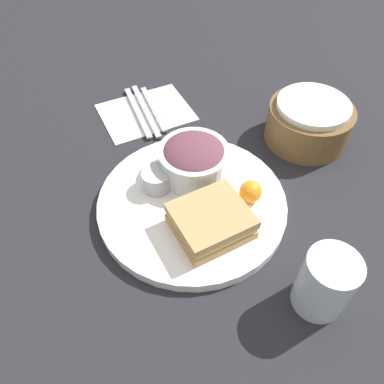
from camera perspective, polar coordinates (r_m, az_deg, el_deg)
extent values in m
plane|color=#232328|center=(0.65, 0.00, -2.24)|extent=(4.00, 4.00, 0.00)
cylinder|color=white|center=(0.65, 0.00, -1.71)|extent=(0.32, 0.32, 0.02)
cube|color=tan|center=(0.59, 2.70, -5.25)|extent=(0.11, 0.12, 0.02)
cube|color=#E5C666|center=(0.58, 2.75, -4.50)|extent=(0.10, 0.11, 0.01)
cube|color=tan|center=(0.57, 2.80, -3.72)|extent=(0.11, 0.12, 0.02)
cylinder|color=white|center=(0.66, 0.26, 4.70)|extent=(0.12, 0.12, 0.05)
ellipsoid|color=brown|center=(0.65, 0.27, 5.87)|extent=(0.11, 0.11, 0.04)
cylinder|color=#B7B7BC|center=(0.65, -5.41, 1.88)|extent=(0.05, 0.05, 0.04)
sphere|color=orange|center=(0.63, 8.91, 0.05)|extent=(0.04, 0.04, 0.04)
cylinder|color=silver|center=(0.55, 19.61, -12.95)|extent=(0.07, 0.07, 0.10)
cylinder|color=brown|center=(0.79, 17.29, 9.88)|extent=(0.16, 0.16, 0.08)
cylinder|color=white|center=(0.76, 18.05, 12.40)|extent=(0.14, 0.14, 0.01)
cube|color=white|center=(0.85, -7.04, 12.02)|extent=(0.15, 0.19, 0.00)
cube|color=#B2B2B7|center=(0.84, -8.27, 11.96)|extent=(0.18, 0.03, 0.01)
cube|color=#B2B2B7|center=(0.85, -7.07, 12.26)|extent=(0.19, 0.03, 0.01)
cube|color=#B2B2B7|center=(0.85, -5.89, 12.55)|extent=(0.17, 0.03, 0.01)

